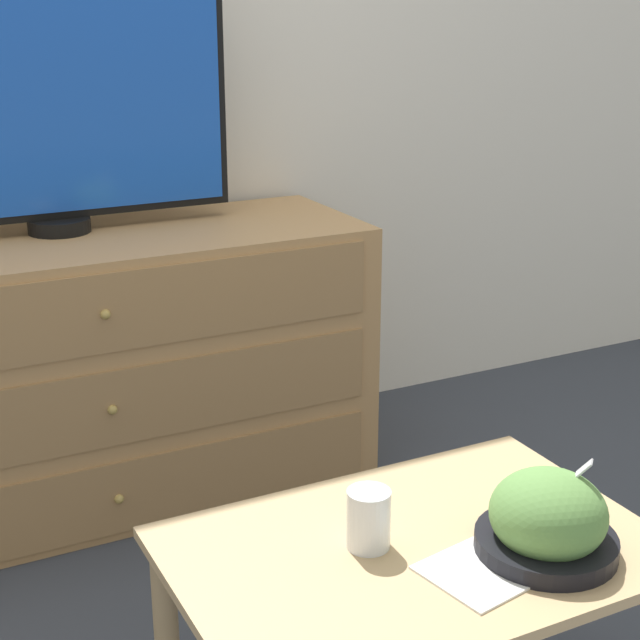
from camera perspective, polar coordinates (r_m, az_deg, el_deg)
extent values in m
plane|color=#383D47|center=(3.06, -12.62, -7.33)|extent=(12.00, 12.00, 0.00)
cube|color=tan|center=(2.65, -13.50, -3.06)|extent=(1.50, 0.50, 0.72)
cube|color=#A1794C|center=(2.52, -11.65, -10.11)|extent=(1.38, 0.01, 0.19)
sphere|color=tan|center=(2.52, -11.61, -10.17)|extent=(0.02, 0.02, 0.02)
cube|color=#A1794C|center=(2.42, -12.02, -5.08)|extent=(1.38, 0.01, 0.19)
sphere|color=tan|center=(2.41, -11.98, -5.13)|extent=(0.02, 0.02, 0.02)
cube|color=#A1794C|center=(2.33, -12.42, 0.36)|extent=(1.38, 0.01, 0.19)
sphere|color=tan|center=(2.33, -12.38, 0.32)|extent=(0.02, 0.02, 0.02)
cylinder|color=black|center=(2.62, -14.93, 5.35)|extent=(0.16, 0.16, 0.04)
cube|color=black|center=(2.58, -15.56, 12.27)|extent=(0.93, 0.04, 0.60)
cube|color=blue|center=(2.56, -15.46, 12.23)|extent=(0.89, 0.01, 0.56)
cube|color=tan|center=(1.67, 5.55, -13.24)|extent=(0.80, 0.54, 0.02)
cylinder|color=tan|center=(2.13, 10.38, -12.89)|extent=(0.04, 0.04, 0.43)
cylinder|color=black|center=(1.68, 12.99, -12.56)|extent=(0.23, 0.23, 0.03)
ellipsoid|color=#66994C|center=(1.65, 13.13, -10.92)|extent=(0.19, 0.19, 0.14)
cube|color=silver|center=(1.67, 13.31, -9.90)|extent=(0.08, 0.08, 0.12)
cube|color=silver|center=(1.64, 15.11, -8.35)|extent=(0.03, 0.03, 0.03)
cylinder|color=beige|center=(1.65, 2.83, -12.07)|extent=(0.07, 0.07, 0.06)
cylinder|color=white|center=(1.64, 2.84, -11.49)|extent=(0.07, 0.07, 0.10)
cube|color=white|center=(1.61, 9.24, -14.30)|extent=(0.18, 0.18, 0.00)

